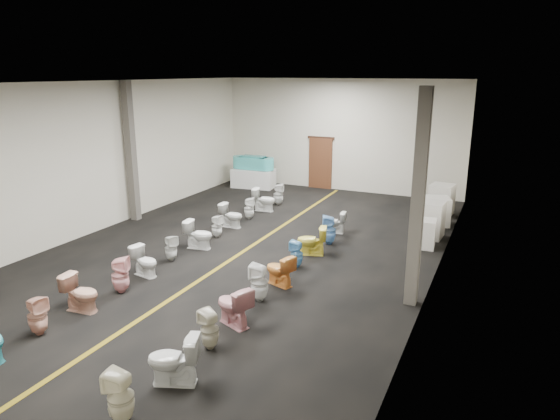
{
  "coord_description": "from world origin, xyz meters",
  "views": [
    {
      "loc": [
        6.29,
        -11.48,
        4.76
      ],
      "look_at": [
        0.54,
        1.0,
        0.93
      ],
      "focal_mm": 32.0,
      "sensor_mm": 36.0,
      "label": 1
    }
  ],
  "objects_px": {
    "appliance_crate_a": "(424,233)",
    "toilet_left_1": "(37,316)",
    "toilet_left_4": "(145,261)",
    "toilet_left_9": "(249,208)",
    "toilet_left_6": "(199,235)",
    "toilet_right_8": "(329,230)",
    "bathtub": "(253,162)",
    "toilet_right_2": "(210,330)",
    "toilet_left_11": "(278,194)",
    "toilet_right_6": "(297,254)",
    "toilet_right_7": "(312,241)",
    "appliance_crate_b": "(430,219)",
    "toilet_right_3": "(233,305)",
    "toilet_right_5": "(279,270)",
    "appliance_crate_c": "(436,211)",
    "appliance_crate_d": "(442,200)",
    "toilet_left_7": "(217,226)",
    "toilet_right_9": "(335,222)",
    "toilet_right_0": "(121,397)",
    "toilet_left_5": "(171,248)",
    "toilet_left_8": "(231,215)",
    "display_table": "(253,178)",
    "toilet_right_1": "(174,360)",
    "toilet_right_4": "(259,282)",
    "toilet_left_3": "(120,275)",
    "toilet_left_2": "(81,293)",
    "toilet_left_10": "(264,200)"
  },
  "relations": [
    {
      "from": "toilet_right_4",
      "to": "toilet_right_2",
      "type": "bearing_deg",
      "value": -6.08
    },
    {
      "from": "toilet_right_3",
      "to": "toilet_right_9",
      "type": "bearing_deg",
      "value": -156.71
    },
    {
      "from": "display_table",
      "to": "toilet_right_2",
      "type": "height_order",
      "value": "display_table"
    },
    {
      "from": "appliance_crate_a",
      "to": "toilet_left_1",
      "type": "height_order",
      "value": "appliance_crate_a"
    },
    {
      "from": "appliance_crate_b",
      "to": "toilet_right_3",
      "type": "xyz_separation_m",
      "value": [
        -2.59,
        -7.11,
        -0.13
      ]
    },
    {
      "from": "toilet_left_6",
      "to": "toilet_right_8",
      "type": "height_order",
      "value": "toilet_right_8"
    },
    {
      "from": "toilet_right_0",
      "to": "toilet_left_5",
      "type": "bearing_deg",
      "value": -157.29
    },
    {
      "from": "toilet_right_0",
      "to": "toilet_right_1",
      "type": "bearing_deg",
      "value": 165.52
    },
    {
      "from": "toilet_left_9",
      "to": "toilet_right_0",
      "type": "relative_size",
      "value": 0.89
    },
    {
      "from": "display_table",
      "to": "toilet_right_1",
      "type": "height_order",
      "value": "toilet_right_1"
    },
    {
      "from": "toilet_right_0",
      "to": "toilet_left_11",
      "type": "bearing_deg",
      "value": -173.24
    },
    {
      "from": "bathtub",
      "to": "toilet_left_9",
      "type": "height_order",
      "value": "bathtub"
    },
    {
      "from": "appliance_crate_d",
      "to": "toilet_left_9",
      "type": "xyz_separation_m",
      "value": [
        -5.75,
        -3.22,
        -0.17
      ]
    },
    {
      "from": "toilet_left_4",
      "to": "toilet_right_7",
      "type": "xyz_separation_m",
      "value": [
        3.12,
        3.01,
        0.03
      ]
    },
    {
      "from": "bathtub",
      "to": "toilet_right_2",
      "type": "distance_m",
      "value": 12.84
    },
    {
      "from": "toilet_left_7",
      "to": "toilet_left_8",
      "type": "height_order",
      "value": "toilet_left_8"
    },
    {
      "from": "toilet_left_7",
      "to": "toilet_left_9",
      "type": "bearing_deg",
      "value": 9.44
    },
    {
      "from": "toilet_right_4",
      "to": "toilet_right_3",
      "type": "bearing_deg",
      "value": -6.61
    },
    {
      "from": "toilet_left_1",
      "to": "toilet_left_9",
      "type": "distance_m",
      "value": 8.37
    },
    {
      "from": "toilet_right_6",
      "to": "toilet_right_9",
      "type": "xyz_separation_m",
      "value": [
        -0.02,
        3.03,
        -0.01
      ]
    },
    {
      "from": "appliance_crate_a",
      "to": "toilet_left_9",
      "type": "height_order",
      "value": "appliance_crate_a"
    },
    {
      "from": "bathtub",
      "to": "toilet_left_1",
      "type": "height_order",
      "value": "bathtub"
    },
    {
      "from": "toilet_right_6",
      "to": "toilet_right_7",
      "type": "distance_m",
      "value": 0.98
    },
    {
      "from": "toilet_right_0",
      "to": "toilet_right_4",
      "type": "bearing_deg",
      "value": 172.46
    },
    {
      "from": "toilet_right_6",
      "to": "toilet_right_7",
      "type": "relative_size",
      "value": 0.88
    },
    {
      "from": "appliance_crate_b",
      "to": "toilet_right_2",
      "type": "xyz_separation_m",
      "value": [
        -2.55,
        -8.02,
        -0.17
      ]
    },
    {
      "from": "display_table",
      "to": "toilet_right_6",
      "type": "xyz_separation_m",
      "value": [
        5.16,
        -7.52,
        -0.04
      ]
    },
    {
      "from": "toilet_left_11",
      "to": "toilet_right_5",
      "type": "distance_m",
      "value": 7.19
    },
    {
      "from": "toilet_left_9",
      "to": "toilet_left_5",
      "type": "bearing_deg",
      "value": 162.54
    },
    {
      "from": "toilet_right_5",
      "to": "appliance_crate_c",
      "type": "bearing_deg",
      "value": 177.43
    },
    {
      "from": "toilet_left_4",
      "to": "toilet_left_9",
      "type": "relative_size",
      "value": 1.0
    },
    {
      "from": "appliance_crate_d",
      "to": "toilet_left_7",
      "type": "distance_m",
      "value": 7.8
    },
    {
      "from": "toilet_left_3",
      "to": "toilet_left_7",
      "type": "distance_m",
      "value": 4.19
    },
    {
      "from": "toilet_left_11",
      "to": "toilet_right_8",
      "type": "distance_m",
      "value": 4.59
    },
    {
      "from": "bathtub",
      "to": "toilet_right_3",
      "type": "height_order",
      "value": "bathtub"
    },
    {
      "from": "bathtub",
      "to": "appliance_crate_d",
      "type": "bearing_deg",
      "value": -6.96
    },
    {
      "from": "toilet_right_6",
      "to": "toilet_left_7",
      "type": "bearing_deg",
      "value": -114.58
    },
    {
      "from": "appliance_crate_d",
      "to": "toilet_left_10",
      "type": "distance_m",
      "value": 6.12
    },
    {
      "from": "toilet_left_2",
      "to": "toilet_right_1",
      "type": "relative_size",
      "value": 0.94
    },
    {
      "from": "toilet_left_1",
      "to": "toilet_left_9",
      "type": "xyz_separation_m",
      "value": [
        -0.03,
        8.37,
        -0.02
      ]
    },
    {
      "from": "display_table",
      "to": "toilet_left_1",
      "type": "bearing_deg",
      "value": -80.61
    },
    {
      "from": "appliance_crate_a",
      "to": "toilet_left_1",
      "type": "xyz_separation_m",
      "value": [
        -5.72,
        -7.96,
        -0.02
      ]
    },
    {
      "from": "toilet_left_11",
      "to": "toilet_right_8",
      "type": "height_order",
      "value": "toilet_right_8"
    },
    {
      "from": "toilet_right_4",
      "to": "toilet_right_7",
      "type": "height_order",
      "value": "toilet_right_4"
    },
    {
      "from": "appliance_crate_d",
      "to": "toilet_right_1",
      "type": "distance_m",
      "value": 12.05
    },
    {
      "from": "bathtub",
      "to": "toilet_right_2",
      "type": "xyz_separation_m",
      "value": [
        5.26,
        -11.69,
        -0.7
      ]
    },
    {
      "from": "toilet_left_7",
      "to": "toilet_right_8",
      "type": "bearing_deg",
      "value": -67.55
    },
    {
      "from": "toilet_left_9",
      "to": "toilet_left_8",
      "type": "bearing_deg",
      "value": 158.76
    },
    {
      "from": "toilet_left_11",
      "to": "toilet_right_2",
      "type": "height_order",
      "value": "toilet_left_11"
    },
    {
      "from": "toilet_left_9",
      "to": "toilet_right_7",
      "type": "height_order",
      "value": "toilet_right_7"
    }
  ]
}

